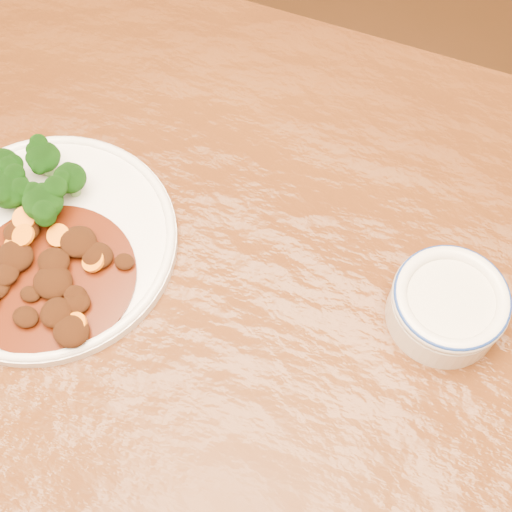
% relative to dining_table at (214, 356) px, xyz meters
% --- Properties ---
extents(ground, '(4.00, 4.00, 0.00)m').
position_rel_dining_table_xyz_m(ground, '(-0.00, 0.00, -0.67)').
color(ground, '#4B2D12').
rests_on(ground, ground).
extents(dining_table, '(1.53, 0.95, 0.75)m').
position_rel_dining_table_xyz_m(dining_table, '(0.00, 0.00, 0.00)').
color(dining_table, '#4E270D').
rests_on(dining_table, ground).
extents(dinner_plate, '(0.28, 0.28, 0.02)m').
position_rel_dining_table_xyz_m(dinner_plate, '(-0.20, 0.02, 0.09)').
color(dinner_plate, white).
rests_on(dinner_plate, dining_table).
extents(broccoli_florets, '(0.13, 0.10, 0.05)m').
position_rel_dining_table_xyz_m(broccoli_florets, '(-0.25, 0.06, 0.12)').
color(broccoli_florets, '#6B9F52').
rests_on(broccoli_florets, dinner_plate).
extents(mince_stew, '(0.17, 0.17, 0.03)m').
position_rel_dining_table_xyz_m(mince_stew, '(-0.17, -0.02, 0.10)').
color(mince_stew, '#481207').
rests_on(mince_stew, dinner_plate).
extents(dip_bowl, '(0.12, 0.12, 0.05)m').
position_rel_dining_table_xyz_m(dip_bowl, '(0.21, 0.11, 0.11)').
color(dip_bowl, silver).
rests_on(dip_bowl, dining_table).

